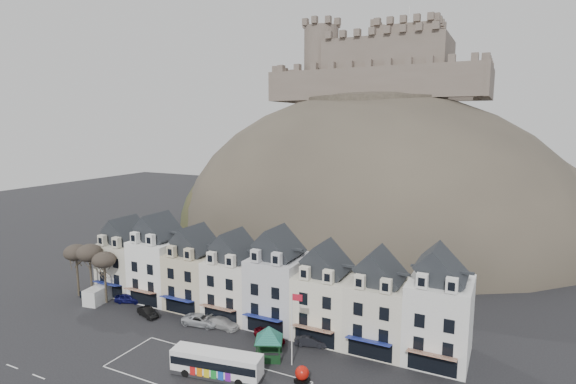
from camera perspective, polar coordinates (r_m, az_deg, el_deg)
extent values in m
plane|color=black|center=(52.91, -13.27, -21.72)|extent=(300.00, 300.00, 0.00)
cube|color=silver|center=(52.66, -10.53, -21.79)|extent=(22.00, 7.50, 0.01)
cube|color=beige|center=(77.16, -19.53, -8.82)|extent=(6.80, 8.00, 8.00)
cube|color=black|center=(75.79, -19.73, -5.06)|extent=(6.80, 5.76, 2.80)
cube|color=beige|center=(74.61, -22.51, -5.67)|extent=(1.20, 0.80, 1.60)
cube|color=beige|center=(72.42, -20.94, -6.00)|extent=(1.20, 0.80, 1.60)
cube|color=black|center=(75.44, -21.65, -11.50)|extent=(5.10, 0.06, 2.20)
cube|color=navy|center=(74.60, -22.10, -10.70)|extent=(5.10, 1.29, 0.43)
cube|color=white|center=(72.41, -15.75, -9.29)|extent=(6.80, 8.00, 9.20)
cube|color=black|center=(70.86, -15.94, -4.83)|extent=(6.80, 5.76, 2.80)
cube|color=white|center=(69.44, -18.85, -5.49)|extent=(1.20, 0.80, 1.60)
cube|color=white|center=(67.39, -17.05, -5.84)|extent=(1.20, 0.80, 1.60)
cube|color=black|center=(70.77, -17.87, -12.66)|extent=(5.10, 0.06, 2.20)
cube|color=maroon|center=(69.87, -18.31, -11.82)|extent=(5.10, 1.29, 0.43)
cube|color=beige|center=(68.41, -11.42, -10.74)|extent=(6.80, 8.00, 8.00)
cube|color=black|center=(66.87, -11.55, -6.53)|extent=(6.80, 5.76, 2.80)
cube|color=beige|center=(65.21, -14.55, -7.31)|extent=(1.20, 0.80, 1.60)
cube|color=beige|center=(63.34, -12.48, -7.71)|extent=(1.20, 0.80, 1.60)
cube|color=black|center=(66.46, -13.53, -13.90)|extent=(5.10, 0.06, 2.20)
cube|color=navy|center=(65.51, -13.96, -13.03)|extent=(5.10, 1.29, 0.43)
cube|color=white|center=(64.67, -6.54, -11.79)|extent=(6.80, 8.00, 8.00)
cube|color=black|center=(63.03, -6.63, -7.36)|extent=(6.80, 5.76, 2.80)
cube|color=white|center=(61.10, -9.67, -8.24)|extent=(1.20, 0.80, 1.60)
cube|color=white|center=(59.46, -7.31, -8.67)|extent=(1.20, 0.80, 1.60)
cube|color=black|center=(62.60, -8.57, -15.21)|extent=(5.10, 0.06, 2.20)
cube|color=maroon|center=(61.59, -8.97, -14.32)|extent=(5.10, 1.29, 0.43)
cube|color=silver|center=(61.23, -1.08, -12.33)|extent=(6.80, 8.00, 9.20)
cube|color=black|center=(59.39, -1.09, -7.10)|extent=(6.80, 5.76, 2.80)
cube|color=silver|center=(57.16, -4.12, -8.08)|extent=(1.20, 0.80, 1.60)
cube|color=silver|center=(55.76, -1.44, -8.49)|extent=(1.20, 0.80, 1.60)
cube|color=black|center=(59.28, -2.94, -16.55)|extent=(5.10, 0.06, 2.20)
cube|color=navy|center=(58.20, -3.29, -15.65)|extent=(5.10, 1.29, 0.43)
cube|color=white|center=(58.85, 4.99, -13.90)|extent=(6.80, 8.00, 8.00)
cube|color=black|center=(57.05, 5.06, -9.07)|extent=(6.80, 5.76, 2.80)
cube|color=white|center=(54.54, 2.16, -10.22)|extent=(1.20, 0.80, 1.60)
cube|color=white|center=(53.45, 5.14, -10.66)|extent=(1.20, 0.80, 1.60)
cube|color=black|center=(56.58, 3.38, -17.86)|extent=(5.10, 0.06, 2.20)
cube|color=maroon|center=(55.45, 3.11, -16.94)|extent=(5.10, 1.29, 0.43)
cube|color=silver|center=(56.94, 11.59, -14.85)|extent=(6.80, 8.00, 8.00)
cube|color=black|center=(55.08, 11.76, -9.88)|extent=(6.80, 5.76, 2.80)
cube|color=silver|center=(52.28, 9.10, -11.18)|extent=(1.20, 0.80, 1.60)
cube|color=silver|center=(51.55, 12.34, -11.58)|extent=(1.20, 0.80, 1.60)
cube|color=black|center=(54.59, 10.34, -19.04)|extent=(5.10, 0.06, 2.20)
cube|color=navy|center=(53.42, 10.17, -18.13)|extent=(5.10, 1.29, 0.43)
cube|color=white|center=(55.57, 18.64, -15.09)|extent=(6.80, 8.00, 9.20)
cube|color=black|center=(53.53, 18.94, -9.39)|extent=(6.80, 5.76, 2.80)
cube|color=white|center=(50.44, 16.66, -10.76)|extent=(1.20, 0.80, 1.60)
cube|color=white|center=(50.08, 20.09, -11.07)|extent=(1.20, 0.80, 1.60)
cube|color=black|center=(53.41, 17.82, -20.01)|extent=(5.10, 0.06, 2.20)
cube|color=maroon|center=(52.21, 17.77, -19.10)|extent=(5.10, 1.29, 0.43)
ellipsoid|color=#3A352D|center=(112.03, 10.25, -5.13)|extent=(96.00, 76.00, 68.00)
ellipsoid|color=#28371B|center=(114.57, -1.26, -4.68)|extent=(52.00, 44.00, 42.00)
ellipsoid|color=#3A352D|center=(112.02, 22.76, -5.69)|extent=(56.00, 48.00, 46.00)
ellipsoid|color=#28371B|center=(100.36, 5.78, -6.67)|extent=(40.00, 28.00, 28.00)
ellipsoid|color=#3A352D|center=(98.42, 13.91, -7.20)|extent=(36.00, 28.00, 24.00)
cylinder|color=#3A352D|center=(108.90, 10.70, 10.91)|extent=(30.00, 30.00, 3.00)
cube|color=#65574D|center=(105.35, 10.16, 13.46)|extent=(48.00, 2.20, 7.00)
cube|color=#65574D|center=(124.60, 12.82, 12.63)|extent=(48.00, 2.20, 7.00)
cube|color=#65574D|center=(123.36, 0.49, 12.89)|extent=(2.20, 22.00, 7.00)
cube|color=#65574D|center=(111.16, 23.94, 12.61)|extent=(2.20, 22.00, 7.00)
cube|color=#65574D|center=(114.99, 12.69, 15.74)|extent=(28.00, 18.00, 10.00)
cube|color=#65574D|center=(116.23, 14.96, 16.33)|extent=(14.00, 12.00, 13.00)
cylinder|color=#65574D|center=(116.19, 4.21, 15.85)|extent=(8.40, 8.40, 18.00)
cylinder|color=silver|center=(117.79, 15.14, 20.66)|extent=(0.16, 0.16, 5.00)
cylinder|color=#382F24|center=(77.87, -25.14, -9.86)|extent=(0.32, 0.32, 5.74)
ellipsoid|color=#383028|center=(76.71, -25.34, -6.95)|extent=(3.61, 3.61, 2.54)
cylinder|color=#382F24|center=(75.58, -23.70, -10.22)|extent=(0.32, 0.32, 6.02)
ellipsoid|color=#383028|center=(74.35, -23.91, -7.07)|extent=(3.78, 3.78, 2.67)
cylinder|color=#382F24|center=(73.49, -22.15, -10.89)|extent=(0.32, 0.32, 5.46)
ellipsoid|color=#383028|center=(72.31, -22.33, -7.97)|extent=(3.43, 3.43, 2.42)
cube|color=#262628|center=(51.93, -9.02, -21.81)|extent=(10.14, 3.90, 0.45)
cube|color=white|center=(51.28, -9.06, -20.55)|extent=(10.13, 3.86, 2.27)
cube|color=black|center=(51.22, -9.06, -20.43)|extent=(9.94, 3.89, 0.85)
cube|color=white|center=(50.78, -9.09, -19.54)|extent=(9.92, 3.74, 0.22)
cube|color=orange|center=(49.13, -3.58, -20.68)|extent=(0.23, 1.07, 0.25)
cylinder|color=black|center=(50.02, -6.25, -22.93)|extent=(0.90, 0.43, 0.86)
cylinder|color=black|center=(51.62, -5.30, -21.82)|extent=(0.90, 0.43, 0.86)
cylinder|color=black|center=(52.43, -12.89, -21.50)|extent=(0.90, 0.43, 0.86)
cylinder|color=black|center=(53.96, -11.75, -20.53)|extent=(0.90, 0.43, 0.86)
cube|color=black|center=(55.48, -3.68, -18.65)|extent=(0.18, 0.18, 2.23)
cube|color=black|center=(55.29, -0.95, -18.73)|extent=(0.18, 0.18, 2.23)
cube|color=black|center=(53.27, -3.98, -19.89)|extent=(0.18, 0.18, 2.23)
cube|color=black|center=(53.08, -1.11, -19.98)|extent=(0.18, 0.18, 2.23)
cube|color=black|center=(53.74, -2.44, -18.25)|extent=(4.05, 4.05, 0.11)
cone|color=#124F48|center=(53.37, -2.45, -17.45)|extent=(5.62, 5.62, 1.67)
cube|color=black|center=(50.45, 1.79, -22.80)|extent=(1.42, 1.42, 0.47)
sphere|color=#BA140A|center=(50.02, 1.80, -21.98)|extent=(1.46, 1.46, 1.46)
cylinder|color=silver|center=(51.49, 0.49, -16.95)|extent=(0.13, 0.13, 8.59)
cube|color=red|center=(49.86, 1.16, -13.25)|extent=(1.17, 0.23, 0.75)
cube|color=silver|center=(74.88, -22.72, -11.82)|extent=(3.12, 5.50, 2.37)
cube|color=black|center=(74.73, -22.75, -11.49)|extent=(2.13, 0.46, 1.01)
cube|color=black|center=(50.40, 1.75, -22.84)|extent=(1.04, 0.79, 0.47)
sphere|color=#28371B|center=(50.21, 1.75, -22.48)|extent=(0.65, 0.65, 0.65)
imported|color=#0E0F48|center=(73.02, -19.56, -12.58)|extent=(4.38, 3.01, 1.38)
imported|color=black|center=(67.36, -17.40, -14.37)|extent=(4.05, 2.47, 1.26)
imported|color=#B7BBC0|center=(63.10, -10.96, -15.66)|extent=(5.38, 3.14, 1.43)
imported|color=silver|center=(61.92, -8.26, -16.13)|extent=(4.72, 2.18, 1.34)
imported|color=#58050D|center=(58.05, -2.40, -17.72)|extent=(4.80, 3.25, 1.52)
imported|color=black|center=(57.06, 2.92, -18.34)|extent=(4.17, 2.36, 1.30)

